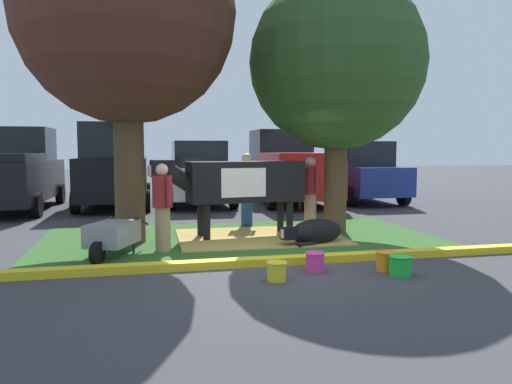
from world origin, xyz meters
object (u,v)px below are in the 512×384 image
Objects in this scene: person_visitor_far at (162,205)px; sedan_silver at (198,174)px; bucket_pink at (315,261)px; wheelbarrow at (112,235)px; person_visitor_near at (247,187)px; bucket_green at (400,265)px; cow_holstein at (240,182)px; person_handler at (310,192)px; pickup_truck_maroon at (287,169)px; bucket_orange at (386,261)px; sedan_blue at (359,172)px; pickup_truck_black at (13,172)px; calf_lying at (315,232)px; bucket_yellow at (277,271)px; shade_tree_left at (126,15)px; shade_tree_right at (337,63)px; suv_black at (114,166)px.

sedan_silver reaches higher than person_visitor_far.
sedan_silver is at bearing 93.79° from bucket_pink.
person_visitor_near is at bearing 44.34° from wheelbarrow.
bucket_green reaches higher than bucket_pink.
person_handler is (1.58, 0.29, -0.25)m from cow_holstein.
person_visitor_far is 8.41m from pickup_truck_maroon.
person_visitor_far is 3.80m from bucket_orange.
sedan_blue is (3.76, 9.07, 0.83)m from bucket_orange.
bucket_pink is 0.05× the size of pickup_truck_maroon.
wheelbarrow is 7.97m from pickup_truck_black.
person_handler is 1.05× the size of person_visitor_far.
person_visitor_near reaches higher than bucket_green.
bucket_green is (1.57, -3.51, -0.96)m from cow_holstein.
calf_lying is 8.08m from sedan_blue.
bucket_yellow is 10.73m from pickup_truck_black.
bucket_orange is (-0.07, -3.49, -0.71)m from person_handler.
bucket_green is at bearing -111.53° from sedan_blue.
person_visitor_near is (2.57, 1.49, -3.30)m from shade_tree_left.
bucket_green is at bearing -98.08° from shade_tree_right.
person_visitor_near is (0.43, 1.37, -0.21)m from cow_holstein.
cow_holstein is at bearing 30.25° from wheelbarrow.
shade_tree_right is at bearing 57.21° from bucket_yellow.
sedan_silver is (-0.54, 4.79, 0.08)m from person_visitor_near.
person_visitor_far is at bearing -60.72° from pickup_truck_black.
shade_tree_right is at bearing -37.01° from pickup_truck_black.
bucket_yellow is at bearing -58.43° from person_visitor_far.
cow_holstein is (-2.09, -0.17, -2.44)m from shade_tree_right.
bucket_orange is at bearing -97.94° from pickup_truck_maroon.
shade_tree_left reaches higher than bucket_green.
person_visitor_far is (-3.16, -1.39, -0.05)m from person_handler.
bucket_orange is at bearing -91.20° from person_handler.
sedan_silver is (0.07, 9.53, 0.85)m from bucket_yellow.
sedan_silver is at bearing 110.23° from shade_tree_right.
person_handler reaches higher than person_visitor_far.
bucket_pink is (0.68, 0.37, 0.01)m from bucket_yellow.
person_visitor_far is at bearing -121.42° from pickup_truck_maroon.
wheelbarrow is (-3.61, -0.34, 0.15)m from calf_lying.
person_visitor_near is at bearing -56.61° from suv_black.
person_handler is 3.87m from bucket_green.
pickup_truck_maroon is at bearing 175.12° from sedan_blue.
suv_black is (-1.10, 7.20, 0.46)m from person_visitor_far.
person_handler is at bearing -38.38° from pickup_truck_black.
person_handler is 4.80× the size of bucket_green.
suv_black reaches higher than bucket_yellow.
calf_lying is at bearing 70.04° from bucket_pink.
person_handler is 1.02× the size of wheelbarrow.
shade_tree_right is 3.23× the size of person_visitor_near.
shade_tree_left is 6.25m from bucket_orange.
sedan_silver is at bearing 91.05° from cow_holstein.
person_visitor_far is 0.34× the size of sedan_silver.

